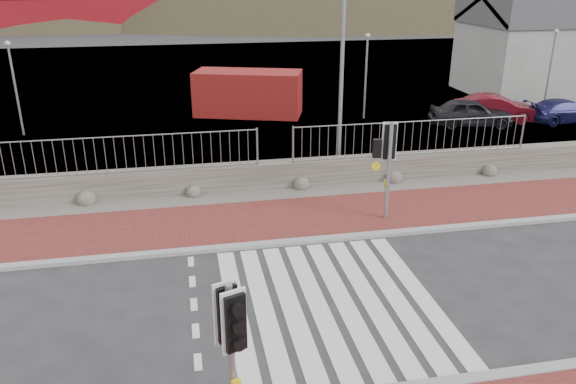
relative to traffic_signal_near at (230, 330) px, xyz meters
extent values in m
plane|color=#28282B|center=(2.49, 3.38, -1.98)|extent=(220.00, 220.00, 0.00)
cube|color=maroon|center=(2.49, 7.88, -1.94)|extent=(40.00, 3.00, 0.08)
cube|color=gray|center=(2.49, 6.38, -1.93)|extent=(40.00, 0.25, 0.12)
cube|color=silver|center=(0.39, 3.38, -1.97)|extent=(0.42, 5.60, 0.01)
cube|color=silver|center=(0.99, 3.38, -1.97)|extent=(0.42, 5.60, 0.01)
cube|color=silver|center=(1.59, 3.38, -1.97)|extent=(0.42, 5.60, 0.01)
cube|color=silver|center=(2.19, 3.38, -1.97)|extent=(0.42, 5.60, 0.01)
cube|color=silver|center=(2.79, 3.38, -1.97)|extent=(0.42, 5.60, 0.01)
cube|color=silver|center=(3.39, 3.38, -1.97)|extent=(0.42, 5.60, 0.01)
cube|color=silver|center=(3.99, 3.38, -1.97)|extent=(0.42, 5.60, 0.01)
cube|color=silver|center=(4.59, 3.38, -1.97)|extent=(0.42, 5.60, 0.01)
cube|color=#59544C|center=(2.49, 9.88, -1.95)|extent=(40.00, 1.50, 0.06)
cube|color=#4D483F|center=(2.49, 10.68, -1.53)|extent=(40.00, 0.60, 0.90)
cylinder|color=gray|center=(-2.31, 10.53, 0.12)|extent=(8.40, 0.04, 0.04)
cylinder|color=gray|center=(1.89, 10.53, -0.48)|extent=(0.07, 0.07, 1.20)
cylinder|color=gray|center=(7.29, 10.53, 0.12)|extent=(8.40, 0.04, 0.04)
cylinder|color=gray|center=(3.09, 10.53, -0.48)|extent=(0.07, 0.07, 1.20)
cylinder|color=gray|center=(11.49, 10.53, -0.48)|extent=(0.07, 0.07, 1.20)
cube|color=#4C4C4F|center=(2.49, 31.28, -1.98)|extent=(120.00, 40.00, 0.50)
cube|color=#3F4C54|center=(2.49, 66.28, -1.98)|extent=(220.00, 50.00, 0.05)
cube|color=#9E9E99|center=(22.49, 23.28, 0.02)|extent=(12.00, 6.00, 4.00)
ellipsoid|color=#2D301D|center=(-12.51, 91.28, -21.98)|extent=(106.40, 68.40, 76.00)
ellipsoid|color=#2D301D|center=(32.49, 91.28, -27.98)|extent=(140.00, 90.00, 100.00)
ellipsoid|color=#2D301D|center=(77.49, 91.28, -21.98)|extent=(112.00, 72.00, 80.00)
cylinder|color=gray|center=(0.00, 0.00, -0.60)|extent=(0.11, 0.11, 2.75)
cube|color=#DBC10C|center=(0.00, 0.00, -0.95)|extent=(0.16, 0.12, 0.22)
cube|color=black|center=(0.00, 0.00, 0.23)|extent=(0.45, 0.35, 1.03)
sphere|color=#0CE53F|center=(0.00, 0.00, -0.07)|extent=(0.15, 0.15, 0.15)
cylinder|color=gray|center=(5.24, 7.37, -0.49)|extent=(0.12, 0.12, 2.97)
cube|color=#DBC10C|center=(5.24, 7.37, -0.86)|extent=(0.16, 0.11, 0.23)
cube|color=black|center=(5.24, 7.37, 0.41)|extent=(0.46, 0.31, 1.12)
sphere|color=#0CE53F|center=(5.24, 7.37, 0.09)|extent=(0.16, 0.16, 0.16)
cube|color=black|center=(4.87, 7.42, 0.25)|extent=(0.26, 0.20, 0.53)
cylinder|color=gray|center=(4.96, 11.48, 2.03)|extent=(0.14, 0.14, 8.02)
cube|color=maroon|center=(2.93, 21.12, -0.88)|extent=(5.71, 3.76, 2.20)
imported|color=black|center=(12.94, 16.82, -1.33)|extent=(4.07, 2.33, 1.30)
imported|color=#5F0D18|center=(14.57, 17.45, -1.34)|extent=(4.11, 2.53, 1.28)
imported|color=#171647|center=(17.77, 16.68, -1.42)|extent=(3.96, 1.88, 1.11)
camera|label=1|loc=(-0.49, -6.97, 4.95)|focal=35.00mm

